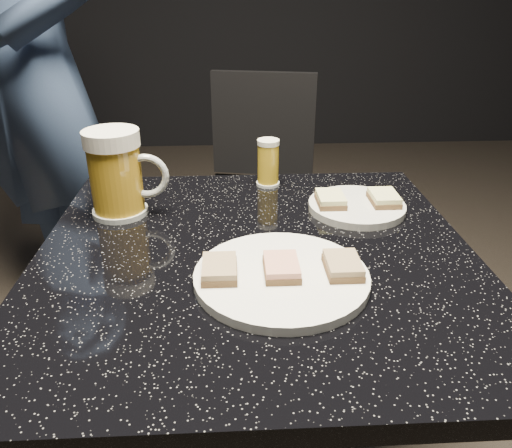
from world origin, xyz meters
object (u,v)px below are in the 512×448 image
object	(u,v)px
plate_large	(281,277)
chair	(259,180)
beer_tumbler	(268,163)
table	(256,368)
beer_mug	(117,173)
patron	(35,74)
plate_small	(357,206)

from	to	relation	value
plate_large	chair	size ratio (longest dim) A/B	0.30
plate_large	beer_tumbler	bearing A→B (deg)	88.65
table	beer_mug	world-z (taller)	beer_mug
plate_large	beer_mug	bearing A→B (deg)	137.88
beer_mug	beer_tumbler	size ratio (longest dim) A/B	1.61
patron	beer_tumbler	xyz separation A→B (m)	(0.68, -0.66, -0.08)
plate_large	beer_tumbler	xyz separation A→B (m)	(0.01, 0.38, 0.04)
patron	beer_tumbler	world-z (taller)	patron
plate_small	beer_mug	world-z (taller)	beer_mug
table	beer_tumbler	size ratio (longest dim) A/B	7.65
beer_mug	chair	xyz separation A→B (m)	(0.30, 0.81, -0.33)
plate_small	patron	xyz separation A→B (m)	(-0.84, 0.80, 0.12)
plate_small	table	world-z (taller)	plate_small
beer_mug	patron	bearing A→B (deg)	117.04
beer_mug	beer_tumbler	world-z (taller)	beer_mug
patron	chair	world-z (taller)	patron
chair	plate_small	bearing A→B (deg)	-80.56
plate_small	beer_tumbler	size ratio (longest dim) A/B	1.84
patron	beer_mug	size ratio (longest dim) A/B	11.07
plate_small	beer_tumbler	distance (m)	0.21
plate_large	chair	world-z (taller)	chair
plate_large	beer_tumbler	world-z (taller)	beer_tumbler
plate_large	plate_small	world-z (taller)	same
patron	beer_mug	bearing A→B (deg)	-27.24
plate_large	patron	distance (m)	1.24
beer_tumbler	plate_small	bearing A→B (deg)	-41.09
plate_small	patron	size ratio (longest dim) A/B	0.10
plate_small	chair	xyz separation A→B (m)	(-0.14, 0.81, -0.26)
beer_mug	beer_tumbler	distance (m)	0.31
beer_mug	chair	size ratio (longest dim) A/B	0.18
patron	beer_mug	distance (m)	0.89
plate_large	table	bearing A→B (deg)	110.08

